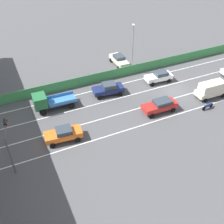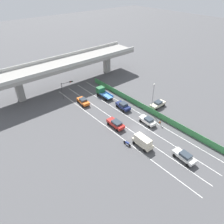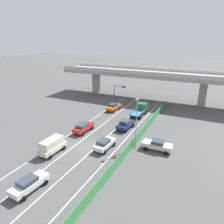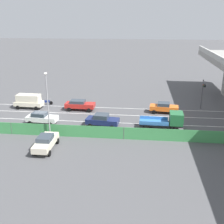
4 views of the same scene
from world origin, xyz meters
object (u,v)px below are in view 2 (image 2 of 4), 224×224
at_px(flatbed_truck_blue, 102,92).
at_px(parked_sedan_cream, 158,104).
at_px(car_sedan_navy, 123,106).
at_px(car_taxi_orange, 83,101).
at_px(street_lamp, 153,96).
at_px(traffic_light, 66,86).
at_px(motorcycle, 127,143).
at_px(car_sedan_red, 116,123).
at_px(traffic_cone, 160,121).
at_px(car_hatchback_white, 184,156).
at_px(car_sedan_white, 148,120).
at_px(car_van_cream, 143,141).

relative_size(flatbed_truck_blue, parked_sedan_cream, 1.23).
xyz_separation_m(car_sedan_navy, car_taxi_orange, (-6.59, 8.65, -0.04)).
bearing_deg(car_taxi_orange, street_lamp, -53.72).
height_order(parked_sedan_cream, traffic_light, traffic_light).
relative_size(traffic_light, street_lamp, 0.60).
height_order(motorcycle, traffic_light, traffic_light).
xyz_separation_m(car_sedan_red, flatbed_truck_blue, (6.59, 13.34, 0.31)).
height_order(car_sedan_navy, street_lamp, street_lamp).
bearing_deg(car_sedan_navy, traffic_cone, -76.33).
bearing_deg(flatbed_truck_blue, traffic_cone, -82.77).
relative_size(parked_sedan_cream, traffic_cone, 6.66).
xyz_separation_m(car_hatchback_white, traffic_light, (-4.59, 35.12, 2.54)).
bearing_deg(car_sedan_white, traffic_cone, -33.19).
distance_m(car_taxi_orange, traffic_light, 6.56).
bearing_deg(car_taxi_orange, traffic_light, 103.69).
bearing_deg(car_hatchback_white, car_taxi_orange, 96.16).
distance_m(motorcycle, traffic_light, 25.40).
distance_m(parked_sedan_cream, traffic_light, 25.30).
height_order(car_sedan_navy, car_van_cream, car_van_cream).
xyz_separation_m(car_sedan_navy, flatbed_truck_blue, (0.06, 8.78, 0.29)).
relative_size(car_taxi_orange, traffic_cone, 6.44).
xyz_separation_m(car_sedan_navy, motorcycle, (-8.78, -10.69, -0.48)).
relative_size(car_sedan_navy, car_sedan_white, 1.06).
bearing_deg(car_sedan_navy, traffic_light, 118.92).
bearing_deg(car_sedan_navy, car_hatchback_white, -99.48).
bearing_deg(car_hatchback_white, car_sedan_navy, 80.52).
bearing_deg(traffic_light, street_lamp, -59.32).
distance_m(car_van_cream, flatbed_truck_blue, 22.72).
bearing_deg(car_sedan_red, car_sedan_white, -31.32).
distance_m(car_van_cream, traffic_light, 27.58).
relative_size(car_sedan_white, car_van_cream, 0.95).
xyz_separation_m(car_sedan_white, traffic_cone, (2.53, -1.65, -0.59)).
height_order(car_van_cream, car_taxi_orange, car_van_cream).
relative_size(car_sedan_red, street_lamp, 0.58).
bearing_deg(motorcycle, traffic_cone, 2.79).
bearing_deg(car_hatchback_white, street_lamp, 62.72).
bearing_deg(parked_sedan_cream, traffic_light, 127.92).
distance_m(car_sedan_navy, parked_sedan_cream, 9.15).
xyz_separation_m(car_van_cream, car_taxi_orange, (0.03, 21.58, -0.38)).
bearing_deg(car_van_cream, street_lamp, 33.05).
bearing_deg(car_hatchback_white, car_sedan_red, 100.88).
bearing_deg(car_sedan_navy, car_sedan_red, -145.09).
bearing_deg(flatbed_truck_blue, car_taxi_orange, -178.87).
distance_m(car_sedan_white, flatbed_truck_blue, 17.27).
xyz_separation_m(flatbed_truck_blue, parked_sedan_cream, (7.38, -14.11, -0.32)).
bearing_deg(traffic_light, car_sedan_navy, -61.08).
distance_m(car_hatchback_white, traffic_cone, 12.02).
distance_m(street_lamp, traffic_cone, 6.38).
xyz_separation_m(car_sedan_white, parked_sedan_cream, (7.51, 3.16, 0.00)).
bearing_deg(car_van_cream, car_sedan_white, 34.10).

